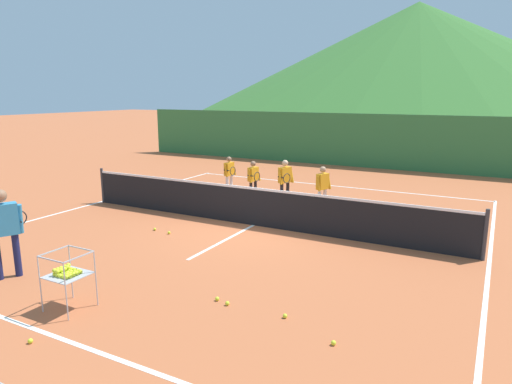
{
  "coord_description": "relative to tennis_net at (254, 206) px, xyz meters",
  "views": [
    {
      "loc": [
        5.27,
        -9.71,
        3.26
      ],
      "look_at": [
        -0.06,
        0.23,
        0.81
      ],
      "focal_mm": 32.06,
      "sensor_mm": 36.0,
      "label": 1
    }
  ],
  "objects": [
    {
      "name": "tennis_ball_4",
      "position": [
        3.6,
        -4.42,
        -0.47
      ],
      "size": [
        0.07,
        0.07,
        0.07
      ],
      "primitive_type": "sphere",
      "color": "yellow",
      "rests_on": "ground"
    },
    {
      "name": "ball_cart",
      "position": [
        -0.35,
        -5.33,
        0.09
      ],
      "size": [
        0.58,
        0.58,
        0.9
      ],
      "color": "#B7B7BC",
      "rests_on": "ground"
    },
    {
      "name": "line_sideline_east",
      "position": [
        5.32,
        0.0,
        -0.5
      ],
      "size": [
        0.08,
        11.73,
        0.01
      ],
      "primitive_type": "cube",
      "color": "white",
      "rests_on": "ground"
    },
    {
      "name": "line_baseline_far",
      "position": [
        0.0,
        5.72,
        -0.5
      ],
      "size": [
        10.63,
        0.08,
        0.01
      ],
      "primitive_type": "cube",
      "color": "white",
      "rests_on": "ground"
    },
    {
      "name": "line_baseline_near",
      "position": [
        0.0,
        -6.01,
        -0.5
      ],
      "size": [
        10.63,
        0.08,
        0.01
      ],
      "primitive_type": "cube",
      "color": "white",
      "rests_on": "ground"
    },
    {
      "name": "windscreen_fence",
      "position": [
        0.0,
        10.37,
        0.69
      ],
      "size": [
        23.39,
        0.08,
        2.37
      ],
      "primitive_type": "cube",
      "color": "#33753D",
      "rests_on": "ground"
    },
    {
      "name": "tennis_net",
      "position": [
        0.0,
        0.0,
        0.0
      ],
      "size": [
        10.47,
        0.08,
        1.05
      ],
      "color": "#333338",
      "rests_on": "ground"
    },
    {
      "name": "hill_0",
      "position": [
        -4.78,
        49.81,
        6.39
      ],
      "size": [
        56.69,
        56.69,
        13.77
      ],
      "primitive_type": "cone",
      "color": "#38702D",
      "rests_on": "ground"
    },
    {
      "name": "instructor",
      "position": [
        -2.3,
        -4.99,
        0.48
      ],
      "size": [
        0.51,
        0.82,
        1.62
      ],
      "color": "#191E4C",
      "rests_on": "ground"
    },
    {
      "name": "tennis_ball_1",
      "position": [
        1.75,
        -4.09,
        -0.47
      ],
      "size": [
        0.07,
        0.07,
        0.07
      ],
      "primitive_type": "sphere",
      "color": "yellow",
      "rests_on": "ground"
    },
    {
      "name": "student_1",
      "position": [
        -1.32,
        2.42,
        0.24
      ],
      "size": [
        0.41,
        0.64,
        1.22
      ],
      "color": "black",
      "rests_on": "ground"
    },
    {
      "name": "line_sideline_west",
      "position": [
        -5.32,
        0.0,
        -0.5
      ],
      "size": [
        0.08,
        11.73,
        0.01
      ],
      "primitive_type": "cube",
      "color": "white",
      "rests_on": "ground"
    },
    {
      "name": "student_0",
      "position": [
        -2.49,
        2.92,
        0.24
      ],
      "size": [
        0.4,
        0.62,
        1.22
      ],
      "color": "silver",
      "rests_on": "ground"
    },
    {
      "name": "tennis_ball_0",
      "position": [
        -1.9,
        -1.53,
        -0.47
      ],
      "size": [
        0.07,
        0.07,
        0.07
      ],
      "primitive_type": "sphere",
      "color": "yellow",
      "rests_on": "ground"
    },
    {
      "name": "tennis_ball_2",
      "position": [
        -1.41,
        -1.59,
        -0.47
      ],
      "size": [
        0.07,
        0.07,
        0.07
      ],
      "primitive_type": "sphere",
      "color": "yellow",
      "rests_on": "ground"
    },
    {
      "name": "line_service_center",
      "position": [
        0.0,
        0.0,
        -0.5
      ],
      "size": [
        0.08,
        5.56,
        0.01
      ],
      "primitive_type": "cube",
      "color": "white",
      "rests_on": "ground"
    },
    {
      "name": "student_3",
      "position": [
        1.02,
        2.16,
        0.26
      ],
      "size": [
        0.35,
        0.51,
        1.27
      ],
      "color": "silver",
      "rests_on": "ground"
    },
    {
      "name": "tennis_ball_9",
      "position": [
        1.52,
        -4.03,
        -0.47
      ],
      "size": [
        0.07,
        0.07,
        0.07
      ],
      "primitive_type": "sphere",
      "color": "yellow",
      "rests_on": "ground"
    },
    {
      "name": "ground_plane",
      "position": [
        0.0,
        0.0,
        -0.5
      ],
      "size": [
        120.0,
        120.0,
        0.0
      ],
      "primitive_type": "plane",
      "color": "#BC6038"
    },
    {
      "name": "student_2",
      "position": [
        -0.23,
        2.36,
        0.31
      ],
      "size": [
        0.42,
        0.71,
        1.34
      ],
      "color": "black",
      "rests_on": "ground"
    },
    {
      "name": "tennis_ball_7",
      "position": [
        0.02,
        -6.28,
        -0.47
      ],
      "size": [
        0.07,
        0.07,
        0.07
      ],
      "primitive_type": "sphere",
      "color": "yellow",
      "rests_on": "ground"
    },
    {
      "name": "tennis_ball_6",
      "position": [
        2.72,
        -4.04,
        -0.47
      ],
      "size": [
        0.07,
        0.07,
        0.07
      ],
      "primitive_type": "sphere",
      "color": "yellow",
      "rests_on": "ground"
    }
  ]
}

